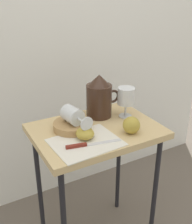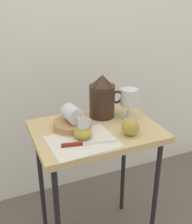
% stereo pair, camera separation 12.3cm
% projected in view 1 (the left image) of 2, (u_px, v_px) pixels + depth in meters
% --- Properties ---
extents(curtain_drape, '(2.40, 0.03, 2.27)m').
position_uv_depth(curtain_drape, '(48.00, 16.00, 1.51)').
color(curtain_drape, white).
rests_on(curtain_drape, ground_plane).
extents(table, '(0.56, 0.41, 0.70)m').
position_uv_depth(table, '(96.00, 143.00, 1.30)').
color(table, tan).
rests_on(table, ground_plane).
extents(linen_napkin, '(0.29, 0.23, 0.00)m').
position_uv_depth(linen_napkin, '(86.00, 142.00, 1.15)').
color(linen_napkin, silver).
rests_on(linen_napkin, table).
extents(basket_tray, '(0.17, 0.17, 0.03)m').
position_uv_depth(basket_tray, '(72.00, 126.00, 1.25)').
color(basket_tray, '#AD8451').
rests_on(basket_tray, table).
extents(pitcher, '(0.18, 0.12, 0.21)m').
position_uv_depth(pitcher, '(99.00, 100.00, 1.35)').
color(pitcher, '#382319').
rests_on(pitcher, table).
extents(wine_glass_upright, '(0.08, 0.08, 0.15)m').
position_uv_depth(wine_glass_upright, '(126.00, 98.00, 1.33)').
color(wine_glass_upright, silver).
rests_on(wine_glass_upright, table).
extents(wine_glass_tipped_near, '(0.09, 0.16, 0.07)m').
position_uv_depth(wine_glass_tipped_near, '(73.00, 115.00, 1.22)').
color(wine_glass_tipped_near, silver).
rests_on(wine_glass_tipped_near, basket_tray).
extents(apple_half_left, '(0.08, 0.08, 0.04)m').
position_uv_depth(apple_half_left, '(85.00, 134.00, 1.16)').
color(apple_half_left, '#B29938').
rests_on(apple_half_left, linen_napkin).
extents(apple_half_right, '(0.08, 0.08, 0.04)m').
position_uv_depth(apple_half_right, '(85.00, 133.00, 1.17)').
color(apple_half_right, '#B29938').
rests_on(apple_half_right, linen_napkin).
extents(apple_whole, '(0.08, 0.08, 0.08)m').
position_uv_depth(apple_whole, '(131.00, 125.00, 1.21)').
color(apple_whole, '#B29938').
rests_on(apple_whole, table).
extents(knife, '(0.23, 0.06, 0.01)m').
position_uv_depth(knife, '(85.00, 145.00, 1.12)').
color(knife, silver).
rests_on(knife, linen_napkin).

